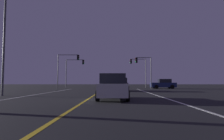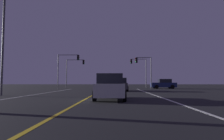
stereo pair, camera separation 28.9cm
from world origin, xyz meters
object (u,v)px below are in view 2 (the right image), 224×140
(traffic_light_near_right, at_px, (143,65))
(traffic_light_far_left, at_px, (75,67))
(car_lead_same_lane, at_px, (110,87))
(traffic_light_far_right, at_px, (139,66))
(car_ahead_far, at_px, (120,85))
(street_lamp_left_mid, at_px, (8,32))
(traffic_light_near_left, at_px, (68,63))
(car_crossing_side, at_px, (164,84))

(traffic_light_near_right, xyz_separation_m, traffic_light_far_left, (-12.86, 5.50, 0.25))
(car_lead_same_lane, xyz_separation_m, traffic_light_far_right, (4.76, 24.85, 3.45))
(car_ahead_far, bearing_deg, street_lamp_left_mid, 132.52)
(car_ahead_far, height_order, traffic_light_near_left, traffic_light_near_left)
(car_lead_same_lane, relative_size, traffic_light_near_right, 0.80)
(traffic_light_far_left, bearing_deg, car_crossing_side, -13.48)
(traffic_light_far_left, bearing_deg, car_lead_same_lane, -72.37)
(car_lead_same_lane, bearing_deg, car_ahead_far, -4.04)
(car_crossing_side, height_order, traffic_light_far_left, traffic_light_far_left)
(traffic_light_far_left, bearing_deg, traffic_light_near_left, -90.04)
(car_ahead_far, xyz_separation_m, street_lamp_left_mid, (-9.80, -8.99, 4.69))
(traffic_light_far_right, relative_size, traffic_light_far_left, 1.02)
(car_ahead_far, relative_size, car_crossing_side, 1.00)
(car_lead_same_lane, bearing_deg, traffic_light_near_right, -14.39)
(car_crossing_side, relative_size, traffic_light_near_left, 0.73)
(traffic_light_near_right, bearing_deg, street_lamp_left_mid, 49.38)
(traffic_light_near_right, bearing_deg, traffic_light_near_left, 0.00)
(car_ahead_far, height_order, traffic_light_far_right, traffic_light_far_right)
(traffic_light_near_right, xyz_separation_m, traffic_light_near_left, (-12.86, -0.00, 0.39))
(traffic_light_far_right, bearing_deg, street_lamp_left_mid, 57.74)
(car_lead_same_lane, height_order, traffic_light_near_left, traffic_light_near_left)
(car_lead_same_lane, relative_size, traffic_light_far_right, 0.75)
(car_lead_same_lane, xyz_separation_m, traffic_light_near_right, (4.96, 19.35, 3.15))
(traffic_light_near_right, height_order, traffic_light_far_right, traffic_light_far_right)
(car_lead_same_lane, relative_size, street_lamp_left_mid, 0.49)
(traffic_light_far_right, bearing_deg, car_lead_same_lane, 79.15)
(traffic_light_far_right, height_order, traffic_light_far_left, traffic_light_far_right)
(car_lead_same_lane, height_order, traffic_light_near_right, traffic_light_near_right)
(car_ahead_far, relative_size, traffic_light_far_left, 0.76)
(traffic_light_far_right, bearing_deg, traffic_light_near_left, 23.48)
(traffic_light_near_right, relative_size, traffic_light_far_left, 0.95)
(car_ahead_far, bearing_deg, traffic_light_far_left, 34.53)
(traffic_light_near_right, bearing_deg, car_ahead_far, 60.38)
(car_lead_same_lane, distance_m, street_lamp_left_mid, 10.58)
(traffic_light_near_left, height_order, street_lamp_left_mid, street_lamp_left_mid)
(traffic_light_far_left, distance_m, street_lamp_left_mid, 21.77)
(car_ahead_far, relative_size, traffic_light_near_left, 0.73)
(car_ahead_far, bearing_deg, car_crossing_side, -41.75)
(traffic_light_near_left, relative_size, traffic_light_far_left, 1.04)
(car_ahead_far, height_order, car_crossing_side, same)
(traffic_light_near_left, bearing_deg, traffic_light_far_right, 23.48)
(traffic_light_far_left, bearing_deg, traffic_light_far_right, 0.00)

